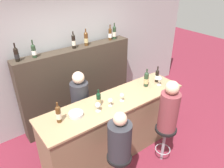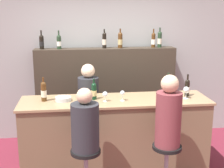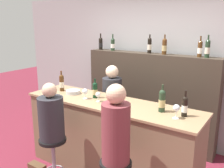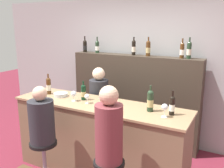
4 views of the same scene
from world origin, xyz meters
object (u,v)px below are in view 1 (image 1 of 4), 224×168
wine_bottle_backbar_1 (34,51)px  bar_stool_left (119,164)px  guest_seated_right (169,109)px  metal_bowl (76,114)px  wine_bottle_counter_1 (99,99)px  wine_bottle_counter_3 (157,76)px  wine_glass_2 (122,96)px  wine_glass_3 (160,79)px  wine_bottle_backbar_4 (110,34)px  wine_bottle_counter_2 (146,79)px  wine_bottle_backbar_0 (16,54)px  guest_seated_left (120,139)px  wine_glass_0 (98,105)px  wine_bottle_counter_0 (58,114)px  wine_glass_1 (110,101)px  bartender (81,112)px  wine_bottle_backbar_2 (74,41)px  wine_bottle_backbar_5 (114,32)px  bar_stool_right (165,136)px  wine_bottle_backbar_3 (86,39)px

wine_bottle_backbar_1 → bar_stool_left: size_ratio=0.44×
wine_bottle_backbar_1 → guest_seated_right: wine_bottle_backbar_1 is taller
metal_bowl → wine_bottle_counter_1: bearing=2.8°
wine_bottle_counter_3 → wine_glass_2: 0.93m
wine_glass_3 → bar_stool_left: size_ratio=0.24×
wine_bottle_backbar_4 → wine_bottle_counter_2: bearing=-94.0°
wine_glass_3 → metal_bowl: (-1.64, 0.09, -0.09)m
wine_glass_3 → wine_bottle_backbar_0: bearing=147.0°
wine_bottle_counter_1 → wine_glass_2: wine_bottle_counter_1 is taller
wine_bottle_counter_2 → wine_bottle_backbar_1: size_ratio=1.11×
guest_seated_left → wine_glass_0: bearing=84.1°
wine_bottle_counter_0 → wine_glass_2: wine_bottle_counter_0 is taller
wine_glass_3 → guest_seated_right: (-0.42, -0.59, -0.13)m
guest_seated_right → wine_glass_1: bearing=138.8°
bar_stool_left → guest_seated_left: guest_seated_left is taller
wine_glass_2 → bartender: (-0.42, 0.62, -0.50)m
wine_bottle_backbar_0 → wine_bottle_backbar_4: size_ratio=0.97×
wine_glass_2 → metal_bowl: bearing=173.0°
wine_bottle_backbar_2 → wine_bottle_backbar_4: 0.84m
wine_bottle_backbar_5 → wine_glass_0: wine_bottle_backbar_5 is taller
wine_bottle_backbar_4 → guest_seated_right: (-0.28, -1.88, -0.67)m
wine_bottle_counter_0 → guest_seated_right: (1.47, -0.70, -0.14)m
wine_bottle_counter_1 → wine_bottle_counter_3: size_ratio=0.91×
wine_bottle_backbar_2 → wine_glass_1: (-0.12, -1.30, -0.57)m
wine_bottle_counter_2 → bartender: (-1.06, 0.51, -0.54)m
wine_bottle_counter_1 → bar_stool_right: (0.81, -0.70, -0.66)m
wine_glass_0 → guest_seated_left: bearing=-95.9°
wine_bottle_backbar_2 → wine_glass_1: wine_bottle_backbar_2 is taller
wine_glass_3 → wine_bottle_backbar_3: bearing=118.5°
wine_bottle_counter_2 → wine_bottle_backbar_1: 1.98m
wine_bottle_counter_2 → guest_seated_left: 1.37m
wine_glass_2 → wine_bottle_counter_1: bearing=162.6°
wine_bottle_counter_3 → wine_glass_2: wine_bottle_counter_3 is taller
wine_bottle_backbar_1 → bar_stool_left: 2.26m
wine_glass_2 → wine_bottle_backbar_0: bearing=131.1°
wine_bottle_counter_1 → wine_bottle_backbar_5: (1.20, 1.18, 0.56)m
wine_bottle_backbar_1 → wine_bottle_backbar_5: 1.69m
wine_glass_2 → wine_glass_3: (0.86, -0.00, 0.02)m
bar_stool_left → wine_bottle_backbar_4: bearing=56.6°
wine_bottle_backbar_3 → wine_glass_2: 1.42m
wine_bottle_backbar_5 → guest_seated_left: size_ratio=0.46×
wine_bottle_counter_3 → wine_glass_3: bearing=-116.1°
wine_bottle_counter_2 → guest_seated_right: 0.75m
wine_bottle_backbar_1 → bar_stool_right: 2.58m
wine_bottle_backbar_1 → bartender: (0.44, -0.67, -1.05)m
metal_bowl → bar_stool_left: 0.93m
wine_bottle_counter_2 → wine_bottle_backbar_2: (-0.75, 1.18, 0.53)m
guest_seated_right → bartender: (-0.86, 1.21, -0.39)m
wine_glass_0 → guest_seated_right: bearing=-33.2°
wine_bottle_backbar_2 → wine_bottle_backbar_5: wine_bottle_backbar_5 is taller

